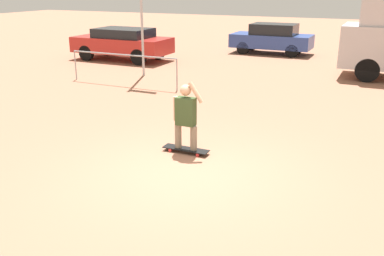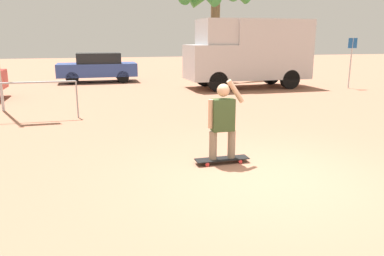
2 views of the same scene
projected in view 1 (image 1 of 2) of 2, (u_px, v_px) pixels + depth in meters
The scene contains 6 objects.
ground_plane at pixel (187, 173), 8.01m from camera, with size 80.00×80.00×0.00m, color #A36B51.
skateboard at pixel (186, 149), 8.95m from camera, with size 0.99×0.26×0.09m.
person_skateboarder at pixel (186, 114), 8.70m from camera, with size 0.67×0.23×1.44m.
parked_car_blue at pixel (272, 38), 21.45m from camera, with size 3.96×1.75×1.49m.
parked_car_red at pixel (122, 43), 19.65m from camera, with size 4.50×1.93×1.45m.
plaza_railing_segment at pixel (123, 59), 14.73m from camera, with size 4.21×0.05×1.08m.
Camera 1 is at (3.16, -6.60, 3.36)m, focal length 40.00 mm.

